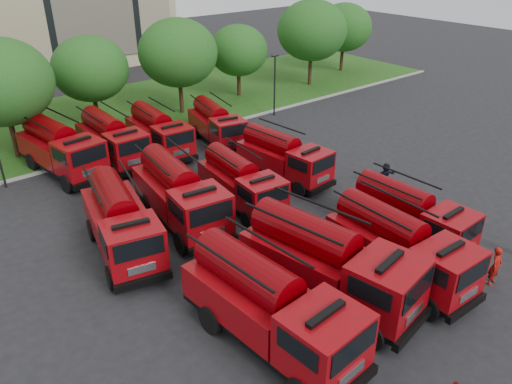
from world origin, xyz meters
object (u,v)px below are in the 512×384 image
fire_truck_0 (270,306)px  firefighter_3 (440,271)px  fire_truck_3 (409,215)px  firefighter_4 (239,305)px  fire_truck_7 (283,157)px  fire_truck_11 (216,124)px  fire_truck_10 (159,132)px  firefighter_0 (491,283)px  fire_truck_1 (328,263)px  fire_truck_4 (121,222)px  fire_truck_8 (61,148)px  fire_truck_9 (112,140)px  fire_truck_5 (180,194)px  fire_truck_2 (399,247)px  fire_truck_6 (241,182)px  firefighter_5 (384,187)px

fire_truck_0 → firefighter_3: size_ratio=4.37×
fire_truck_3 → firefighter_4: fire_truck_3 is taller
fire_truck_7 → fire_truck_11: fire_truck_7 is taller
fire_truck_7 → firefighter_3: (-0.88, -11.96, -1.52)m
fire_truck_10 → firefighter_0: fire_truck_10 is taller
fire_truck_1 → fire_truck_11: bearing=59.7°
fire_truck_4 → firefighter_0: 17.33m
fire_truck_10 → fire_truck_8: bearing=175.8°
fire_truck_7 → fire_truck_9: bearing=123.1°
fire_truck_5 → firefighter_0: fire_truck_5 is taller
fire_truck_2 → fire_truck_11: fire_truck_2 is taller
fire_truck_5 → fire_truck_6: bearing=-1.4°
fire_truck_1 → fire_truck_2: bearing=-24.9°
fire_truck_11 → firefighter_4: size_ratio=3.89×
firefighter_3 → fire_truck_2: bearing=-53.8°
fire_truck_7 → fire_truck_10: (-3.92, 8.75, 0.04)m
fire_truck_4 → firefighter_3: fire_truck_4 is taller
fire_truck_7 → fire_truck_1: bearing=-127.4°
fire_truck_7 → firefighter_0: fire_truck_7 is taller
fire_truck_5 → firefighter_5: (12.00, -4.24, -1.74)m
fire_truck_10 → fire_truck_0: bearing=-103.9°
firefighter_5 → fire_truck_8: bearing=-19.0°
fire_truck_0 → fire_truck_8: size_ratio=1.01×
fire_truck_11 → firefighter_5: 13.19m
fire_truck_2 → fire_truck_8: 21.92m
fire_truck_9 → firefighter_0: (7.24, -23.27, -1.62)m
fire_truck_4 → firefighter_5: (15.64, -3.63, -1.67)m
fire_truck_0 → fire_truck_2: fire_truck_0 is taller
fire_truck_11 → firefighter_4: bearing=-110.6°
firefighter_5 → fire_truck_5: bearing=6.3°
fire_truck_9 → firefighter_5: 18.15m
firefighter_5 → firefighter_3: bearing=80.9°
fire_truck_7 → firefighter_0: size_ratio=3.60×
fire_truck_5 → fire_truck_3: bearing=-41.1°
fire_truck_5 → fire_truck_7: 7.92m
firefighter_3 → firefighter_4: firefighter_3 is taller
fire_truck_0 → fire_truck_4: fire_truck_0 is taller
fire_truck_5 → fire_truck_6: size_ratio=1.17×
fire_truck_5 → firefighter_0: (7.98, -13.37, -1.74)m
fire_truck_0 → firefighter_4: 3.05m
fire_truck_2 → fire_truck_3: (2.91, 1.51, -0.13)m
firefighter_0 → firefighter_3: 2.20m
fire_truck_1 → fire_truck_3: fire_truck_1 is taller
firefighter_0 → firefighter_5: 9.97m
fire_truck_6 → firefighter_5: fire_truck_6 is taller
fire_truck_7 → fire_truck_11: size_ratio=1.01×
fire_truck_1 → firefighter_3: fire_truck_1 is taller
fire_truck_8 → firefighter_4: bearing=-94.6°
fire_truck_7 → fire_truck_10: 9.58m
fire_truck_2 → firefighter_3: size_ratio=4.00×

